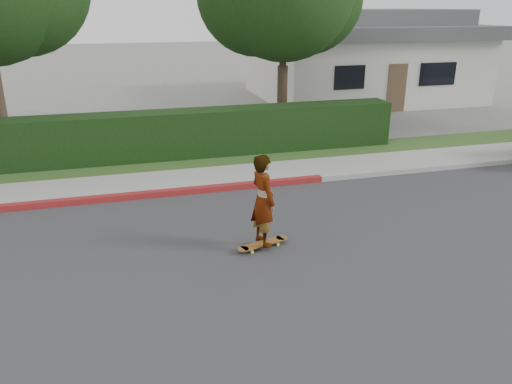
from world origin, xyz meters
TOP-DOWN VIEW (x-y plane):
  - ground at (0.00, 0.00)m, footprint 120.00×120.00m
  - road at (0.00, 0.00)m, footprint 60.00×8.00m
  - curb_far at (0.00, 4.10)m, footprint 60.00×0.20m
  - curb_red_section at (-5.00, 4.10)m, footprint 12.00×0.21m
  - sidewalk_far at (0.00, 5.00)m, footprint 60.00×1.60m
  - planting_strip at (0.00, 6.60)m, footprint 60.00×1.60m
  - hedge at (-3.00, 7.20)m, footprint 15.00×1.00m
  - house at (8.00, 16.00)m, footprint 10.60×8.60m
  - skateboard at (-1.62, 0.69)m, footprint 1.14×0.55m
  - skateboarder at (-1.62, 0.69)m, footprint 0.57×0.74m

SIDE VIEW (x-z plane):
  - ground at x=0.00m, z-range 0.00..0.00m
  - road at x=0.00m, z-range 0.00..0.01m
  - planting_strip at x=0.00m, z-range 0.00..0.10m
  - sidewalk_far at x=0.00m, z-range 0.00..0.12m
  - curb_far at x=0.00m, z-range 0.00..0.15m
  - curb_red_section at x=-5.00m, z-range 0.00..0.15m
  - skateboard at x=-1.62m, z-range 0.05..0.15m
  - hedge at x=-3.00m, z-range 0.00..1.50m
  - skateboarder at x=-1.62m, z-range 0.11..1.92m
  - house at x=8.00m, z-range -0.05..4.25m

